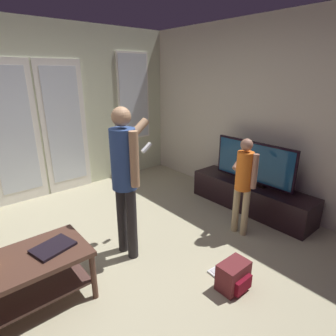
{
  "coord_description": "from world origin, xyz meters",
  "views": [
    {
      "loc": [
        -0.93,
        -2.09,
        1.86
      ],
      "look_at": [
        0.79,
        -0.05,
        0.94
      ],
      "focal_mm": 29.54,
      "sensor_mm": 36.0,
      "label": 1
    }
  ],
  "objects_px": {
    "coffee_table": "(18,276)",
    "loose_keyboard": "(227,266)",
    "backpack": "(234,276)",
    "laptop_closed": "(53,247)",
    "tv_stand": "(250,196)",
    "person_child": "(244,178)",
    "flat_screen_tv": "(254,163)",
    "person_adult": "(125,171)"
  },
  "relations": [
    {
      "from": "tv_stand",
      "to": "loose_keyboard",
      "type": "xyz_separation_m",
      "value": [
        -1.25,
        -0.6,
        -0.18
      ]
    },
    {
      "from": "tv_stand",
      "to": "backpack",
      "type": "height_order",
      "value": "tv_stand"
    },
    {
      "from": "coffee_table",
      "to": "tv_stand",
      "type": "bearing_deg",
      "value": -2.8
    },
    {
      "from": "person_child",
      "to": "coffee_table",
      "type": "bearing_deg",
      "value": 169.84
    },
    {
      "from": "backpack",
      "to": "laptop_closed",
      "type": "bearing_deg",
      "value": 142.63
    },
    {
      "from": "coffee_table",
      "to": "backpack",
      "type": "xyz_separation_m",
      "value": [
        1.52,
        -0.95,
        -0.22
      ]
    },
    {
      "from": "loose_keyboard",
      "to": "laptop_closed",
      "type": "distance_m",
      "value": 1.67
    },
    {
      "from": "coffee_table",
      "to": "person_child",
      "type": "relative_size",
      "value": 0.92
    },
    {
      "from": "flat_screen_tv",
      "to": "backpack",
      "type": "relative_size",
      "value": 4.11
    },
    {
      "from": "loose_keyboard",
      "to": "laptop_closed",
      "type": "relative_size",
      "value": 1.43
    },
    {
      "from": "backpack",
      "to": "laptop_closed",
      "type": "relative_size",
      "value": 0.92
    },
    {
      "from": "coffee_table",
      "to": "person_child",
      "type": "xyz_separation_m",
      "value": [
        2.34,
        -0.42,
        0.36
      ]
    },
    {
      "from": "laptop_closed",
      "to": "flat_screen_tv",
      "type": "bearing_deg",
      "value": -17.33
    },
    {
      "from": "tv_stand",
      "to": "backpack",
      "type": "xyz_separation_m",
      "value": [
        -1.44,
        -0.81,
        -0.07
      ]
    },
    {
      "from": "coffee_table",
      "to": "person_adult",
      "type": "xyz_separation_m",
      "value": [
        1.08,
        0.11,
        0.6
      ]
    },
    {
      "from": "coffee_table",
      "to": "loose_keyboard",
      "type": "height_order",
      "value": "coffee_table"
    },
    {
      "from": "tv_stand",
      "to": "person_adult",
      "type": "bearing_deg",
      "value": 172.39
    },
    {
      "from": "loose_keyboard",
      "to": "person_adult",
      "type": "bearing_deg",
      "value": 126.28
    },
    {
      "from": "tv_stand",
      "to": "person_child",
      "type": "relative_size",
      "value": 1.51
    },
    {
      "from": "person_child",
      "to": "laptop_closed",
      "type": "bearing_deg",
      "value": 168.78
    },
    {
      "from": "tv_stand",
      "to": "coffee_table",
      "type": "bearing_deg",
      "value": 177.2
    },
    {
      "from": "laptop_closed",
      "to": "loose_keyboard",
      "type": "bearing_deg",
      "value": -41.73
    },
    {
      "from": "backpack",
      "to": "laptop_closed",
      "type": "xyz_separation_m",
      "value": [
        -1.23,
        0.94,
        0.36
      ]
    },
    {
      "from": "coffee_table",
      "to": "backpack",
      "type": "relative_size",
      "value": 3.75
    },
    {
      "from": "laptop_closed",
      "to": "person_child",
      "type": "bearing_deg",
      "value": -25.78
    },
    {
      "from": "coffee_table",
      "to": "backpack",
      "type": "bearing_deg",
      "value": -32.14
    },
    {
      "from": "person_adult",
      "to": "coffee_table",
      "type": "bearing_deg",
      "value": -174.42
    },
    {
      "from": "tv_stand",
      "to": "flat_screen_tv",
      "type": "xyz_separation_m",
      "value": [
        -0.0,
        0.0,
        0.5
      ]
    },
    {
      "from": "person_child",
      "to": "tv_stand",
      "type": "bearing_deg",
      "value": 23.92
    },
    {
      "from": "person_adult",
      "to": "person_child",
      "type": "relative_size",
      "value": 1.33
    },
    {
      "from": "coffee_table",
      "to": "person_adult",
      "type": "relative_size",
      "value": 0.69
    },
    {
      "from": "flat_screen_tv",
      "to": "person_child",
      "type": "relative_size",
      "value": 1.01
    },
    {
      "from": "coffee_table",
      "to": "person_child",
      "type": "bearing_deg",
      "value": -10.16
    },
    {
      "from": "coffee_table",
      "to": "backpack",
      "type": "distance_m",
      "value": 1.81
    },
    {
      "from": "coffee_table",
      "to": "loose_keyboard",
      "type": "distance_m",
      "value": 1.89
    },
    {
      "from": "tv_stand",
      "to": "laptop_closed",
      "type": "xyz_separation_m",
      "value": [
        -2.67,
        0.13,
        0.29
      ]
    },
    {
      "from": "tv_stand",
      "to": "backpack",
      "type": "distance_m",
      "value": 1.65
    },
    {
      "from": "person_child",
      "to": "laptop_closed",
      "type": "distance_m",
      "value": 2.11
    },
    {
      "from": "loose_keyboard",
      "to": "laptop_closed",
      "type": "xyz_separation_m",
      "value": [
        -1.42,
        0.73,
        0.48
      ]
    },
    {
      "from": "tv_stand",
      "to": "person_child",
      "type": "height_order",
      "value": "person_child"
    },
    {
      "from": "backpack",
      "to": "person_child",
      "type": "bearing_deg",
      "value": 33.01
    },
    {
      "from": "loose_keyboard",
      "to": "backpack",
      "type": "bearing_deg",
      "value": -131.72
    }
  ]
}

